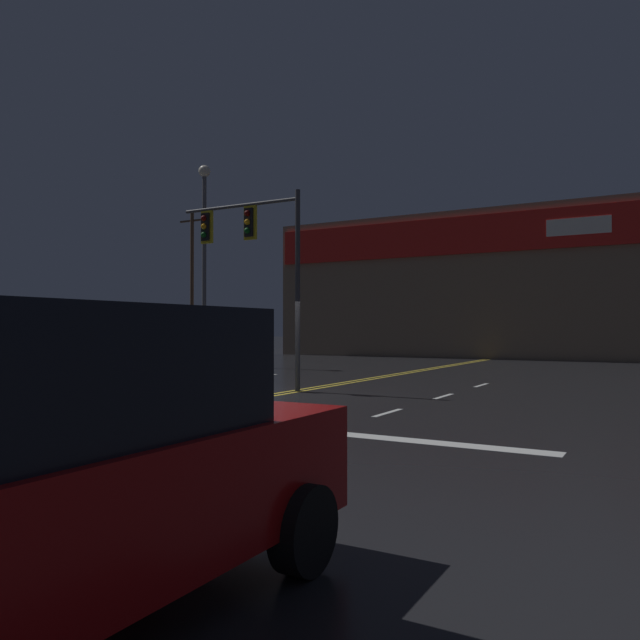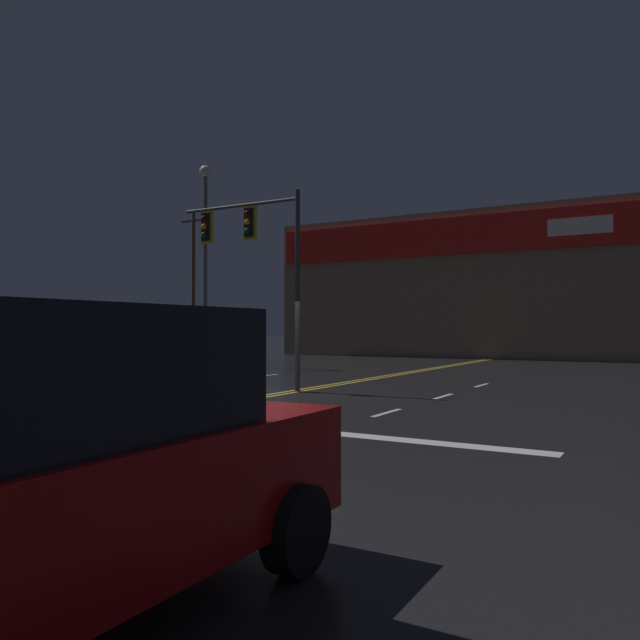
# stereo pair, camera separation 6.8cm
# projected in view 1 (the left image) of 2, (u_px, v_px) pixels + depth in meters

# --- Properties ---
(ground_plane) EXTENTS (200.00, 200.00, 0.00)m
(ground_plane) POSITION_uv_depth(u_px,v_px,m) (275.00, 395.00, 16.43)
(ground_plane) COLOR black
(road_markings) EXTENTS (11.90, 60.00, 0.01)m
(road_markings) POSITION_uv_depth(u_px,v_px,m) (280.00, 399.00, 15.46)
(road_markings) COLOR gold
(road_markings) RESTS_ON ground
(traffic_signal_median) EXTENTS (4.13, 0.36, 5.63)m
(traffic_signal_median) POSITION_uv_depth(u_px,v_px,m) (249.00, 242.00, 18.18)
(traffic_signal_median) COLOR #38383D
(traffic_signal_median) RESTS_ON ground
(streetlight_far_median) EXTENTS (0.56, 0.56, 9.45)m
(streetlight_far_median) POSITION_uv_depth(u_px,v_px,m) (204.00, 238.00, 29.34)
(streetlight_far_median) COLOR #59595E
(streetlight_far_median) RESTS_ON ground
(parked_car) EXTENTS (2.05, 4.32, 1.88)m
(parked_car) POSITION_uv_depth(u_px,v_px,m) (41.00, 467.00, 3.59)
(parked_car) COLOR #9E0F0F
(parked_car) RESTS_ON ground
(building_backdrop) EXTENTS (27.59, 10.23, 8.65)m
(building_backdrop) POSITION_uv_depth(u_px,v_px,m) (508.00, 288.00, 39.59)
(building_backdrop) COLOR #7A6651
(building_backdrop) RESTS_ON ground
(utility_pole_row) EXTENTS (46.53, 0.26, 10.11)m
(utility_pole_row) POSITION_uv_depth(u_px,v_px,m) (496.00, 267.00, 34.03)
(utility_pole_row) COLOR #4C3828
(utility_pole_row) RESTS_ON ground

